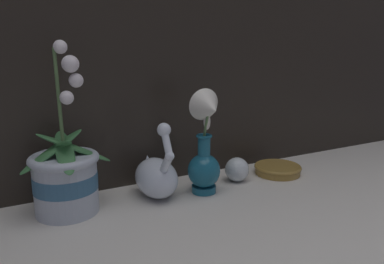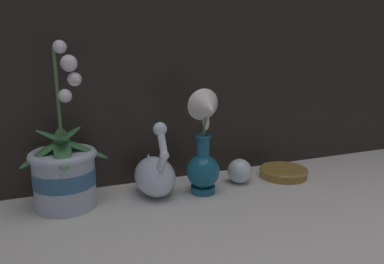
# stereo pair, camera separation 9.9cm
# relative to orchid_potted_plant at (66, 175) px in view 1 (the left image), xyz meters

# --- Properties ---
(ground_plane) EXTENTS (2.80, 2.80, 0.00)m
(ground_plane) POSITION_rel_orchid_potted_plant_xyz_m (0.33, -0.11, -0.09)
(ground_plane) COLOR beige
(orchid_potted_plant) EXTENTS (0.21, 0.20, 0.40)m
(orchid_potted_plant) POSITION_rel_orchid_potted_plant_xyz_m (0.00, 0.00, 0.00)
(orchid_potted_plant) COLOR #B2BCCC
(orchid_potted_plant) RESTS_ON ground_plane
(swan_figurine) EXTENTS (0.10, 0.19, 0.21)m
(swan_figurine) POSITION_rel_orchid_potted_plant_xyz_m (0.22, -0.01, -0.03)
(swan_figurine) COLOR silver
(swan_figurine) RESTS_ON ground_plane
(blue_vase) EXTENTS (0.09, 0.11, 0.28)m
(blue_vase) POSITION_rel_orchid_potted_plant_xyz_m (0.35, -0.05, 0.03)
(blue_vase) COLOR #195B75
(blue_vase) RESTS_ON ground_plane
(glass_sphere) EXTENTS (0.07, 0.07, 0.07)m
(glass_sphere) POSITION_rel_orchid_potted_plant_xyz_m (0.47, -0.01, -0.06)
(glass_sphere) COLOR silver
(glass_sphere) RESTS_ON ground_plane
(amber_dish) EXTENTS (0.14, 0.14, 0.03)m
(amber_dish) POSITION_rel_orchid_potted_plant_xyz_m (0.62, -0.02, -0.08)
(amber_dish) COLOR olive
(amber_dish) RESTS_ON ground_plane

